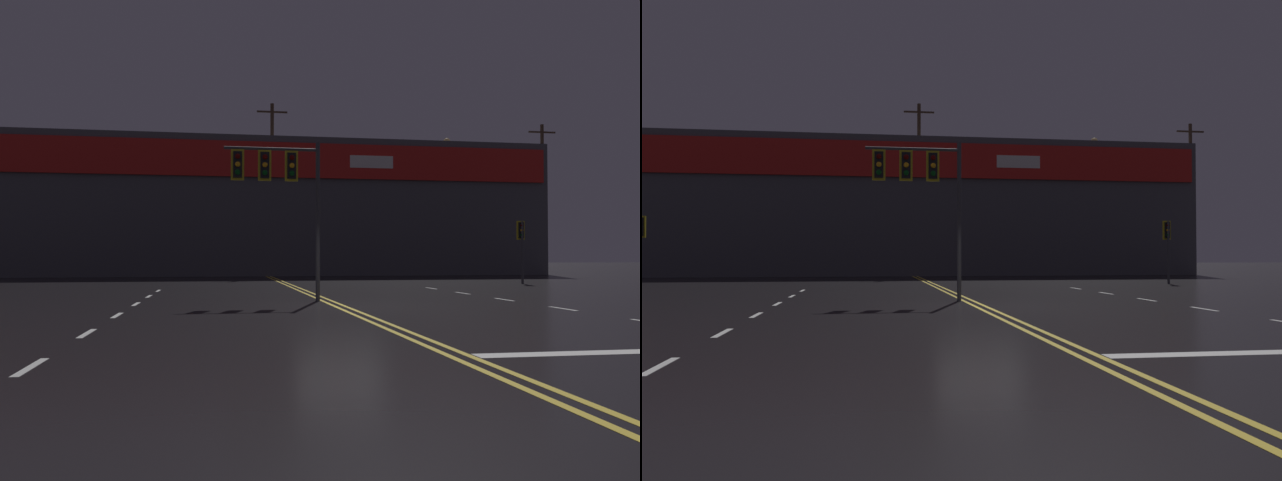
# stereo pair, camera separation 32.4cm
# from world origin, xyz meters

# --- Properties ---
(ground_plane) EXTENTS (200.00, 200.00, 0.00)m
(ground_plane) POSITION_xyz_m (0.00, 0.00, 0.00)
(ground_plane) COLOR black
(road_markings) EXTENTS (17.71, 60.00, 0.01)m
(road_markings) POSITION_xyz_m (1.30, -1.99, 0.00)
(road_markings) COLOR gold
(road_markings) RESTS_ON ground
(traffic_signal_median) EXTENTS (3.11, 0.36, 5.17)m
(traffic_signal_median) POSITION_xyz_m (-1.63, 2.17, 4.01)
(traffic_signal_median) COLOR #38383D
(traffic_signal_median) RESTS_ON ground
(traffic_signal_corner_northeast) EXTENTS (0.42, 0.36, 3.29)m
(traffic_signal_corner_northeast) POSITION_xyz_m (12.23, 12.74, 2.42)
(traffic_signal_corner_northeast) COLOR #38383D
(traffic_signal_corner_northeast) RESTS_ON ground
(streetlight_median_approach) EXTENTS (0.56, 0.56, 10.64)m
(streetlight_median_approach) POSITION_xyz_m (14.14, 28.41, 6.68)
(streetlight_median_approach) COLOR #59595E
(streetlight_median_approach) RESTS_ON ground
(building_backdrop) EXTENTS (42.63, 10.23, 10.00)m
(building_backdrop) POSITION_xyz_m (0.00, 31.09, 5.02)
(building_backdrop) COLOR #4C4C51
(building_backdrop) RESTS_ON ground
(utility_pole_row) EXTENTS (46.59, 0.26, 12.44)m
(utility_pole_row) POSITION_xyz_m (0.33, 26.87, 5.97)
(utility_pole_row) COLOR #4C3828
(utility_pole_row) RESTS_ON ground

